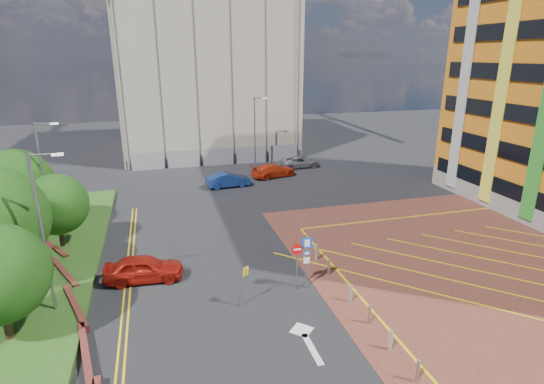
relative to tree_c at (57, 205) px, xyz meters
name	(u,v)px	position (x,y,z in m)	size (l,w,h in m)	color
ground	(303,298)	(13.50, -10.00, -3.19)	(140.00, 140.00, 0.00)	black
forecourt	(516,265)	(27.50, -10.00, -3.18)	(26.00, 26.00, 0.02)	brown
retaining_wall	(71,308)	(1.70, -8.00, -2.99)	(6.06, 20.33, 0.40)	maroon
tree_c	(57,205)	(0.00, 0.00, 0.00)	(4.00, 4.00, 4.90)	#3D2B1C
tree_d	(16,185)	(-3.00, 3.00, 0.68)	(5.00, 5.00, 6.08)	#3D2B1C
lamp_left_near	(43,228)	(1.08, -8.00, 1.47)	(1.53, 0.16, 8.00)	#9EA0A8
lamp_left_far	(44,176)	(-0.92, 2.00, 1.47)	(1.53, 0.16, 8.00)	#9EA0A8
lamp_back	(255,130)	(17.58, 18.00, 1.17)	(1.53, 0.16, 8.00)	#9EA0A8
sign_cluster	(303,257)	(13.80, -9.02, -1.24)	(1.17, 0.12, 3.20)	#9EA0A8
warning_sign	(243,282)	(10.26, -9.86, -1.76)	(0.59, 0.38, 2.25)	#9EA0A8
bollard_row	(357,301)	(15.80, -11.67, -2.72)	(0.14, 11.14, 0.90)	#9EA0A8
construction_building	(204,66)	(13.50, 30.00, 7.81)	(21.20, 19.20, 22.00)	#A69C88
construction_fence	(227,156)	(14.50, 20.00, -2.19)	(21.60, 0.06, 2.00)	gray
car_red_left	(144,268)	(5.28, -5.73, -2.44)	(1.79, 4.44, 1.51)	#A0170D
car_blue_back	(228,180)	(13.13, 11.08, -2.48)	(1.51, 4.32, 1.42)	navy
car_red_back	(274,170)	(18.42, 13.39, -2.48)	(2.00, 4.91, 1.42)	red
car_silver_back	(300,162)	(22.48, 16.46, -2.56)	(2.11, 4.58, 1.27)	#9C9CA3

